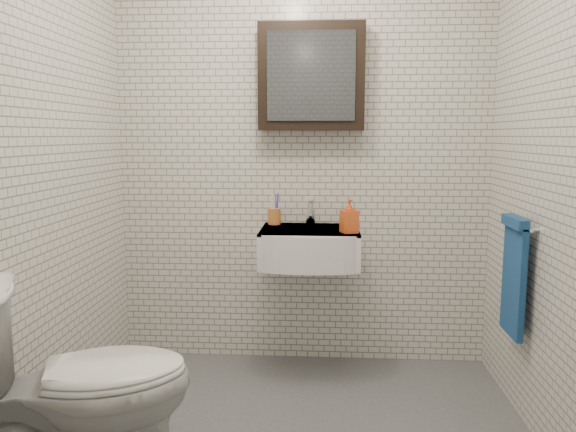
% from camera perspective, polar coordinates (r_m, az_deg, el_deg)
% --- Properties ---
extents(room_shell, '(2.22, 2.02, 2.51)m').
position_cam_1_polar(room_shell, '(2.35, 0.59, 10.49)').
color(room_shell, silver).
rests_on(room_shell, ground).
extents(washbasin, '(0.55, 0.50, 0.20)m').
position_cam_1_polar(washbasin, '(3.14, 2.20, -3.13)').
color(washbasin, white).
rests_on(washbasin, room_shell).
extents(faucet, '(0.06, 0.20, 0.15)m').
position_cam_1_polar(faucet, '(3.31, 2.31, 0.28)').
color(faucet, silver).
rests_on(faucet, washbasin).
extents(mirror_cabinet, '(0.60, 0.15, 0.60)m').
position_cam_1_polar(mirror_cabinet, '(3.29, 2.39, 13.90)').
color(mirror_cabinet, black).
rests_on(mirror_cabinet, room_shell).
extents(towel_rail, '(0.09, 0.30, 0.58)m').
position_cam_1_polar(towel_rail, '(2.92, 21.99, -5.24)').
color(towel_rail, silver).
rests_on(towel_rail, room_shell).
extents(toothbrush_cup, '(0.10, 0.10, 0.21)m').
position_cam_1_polar(toothbrush_cup, '(3.32, -1.40, 0.05)').
color(toothbrush_cup, '#BC6D2F').
rests_on(toothbrush_cup, washbasin).
extents(soap_bottle, '(0.11, 0.11, 0.18)m').
position_cam_1_polar(soap_bottle, '(3.04, 6.24, -0.00)').
color(soap_bottle, orange).
rests_on(soap_bottle, washbasin).
extents(toilet, '(0.96, 0.74, 0.86)m').
position_cam_1_polar(toilet, '(2.36, -20.66, -15.91)').
color(toilet, white).
rests_on(toilet, ground).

